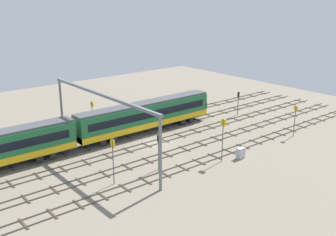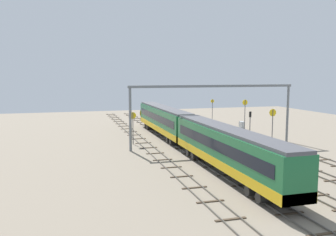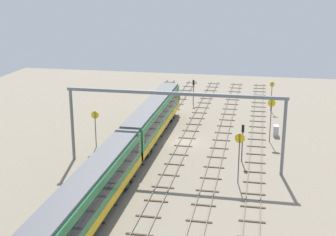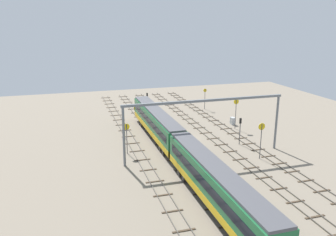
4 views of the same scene
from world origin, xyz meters
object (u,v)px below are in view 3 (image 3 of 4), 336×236
(signal_light_trackside_departure, at_px, (193,88))
(speed_sign_near_foreground, at_px, (272,93))
(relay_cabinet, at_px, (276,131))
(speed_sign_far_trackside, at_px, (271,114))
(speed_sign_distant_end, at_px, (239,150))
(speed_sign_mid_trackside, at_px, (95,123))
(train, at_px, (131,146))
(signal_light_trackside_approach, at_px, (243,137))
(overhead_gantry, at_px, (174,108))

(signal_light_trackside_departure, bearing_deg, speed_sign_near_foreground, -99.52)
(relay_cabinet, bearing_deg, signal_light_trackside_departure, 42.00)
(speed_sign_far_trackside, xyz_separation_m, speed_sign_distant_end, (-14.45, 3.40, -0.15))
(speed_sign_mid_trackside, height_order, speed_sign_distant_end, speed_sign_distant_end)
(speed_sign_near_foreground, height_order, signal_light_trackside_departure, speed_sign_near_foreground)
(speed_sign_distant_end, relative_size, signal_light_trackside_departure, 1.31)
(train, height_order, speed_sign_distant_end, speed_sign_distant_end)
(speed_sign_near_foreground, xyz_separation_m, relay_cabinet, (-13.08, -0.57, -2.35))
(signal_light_trackside_approach, bearing_deg, train, 110.22)
(train, distance_m, speed_sign_far_trackside, 20.08)
(speed_sign_near_foreground, height_order, signal_light_trackside_approach, speed_sign_near_foreground)
(overhead_gantry, xyz_separation_m, speed_sign_near_foreground, (27.05, -11.29, -3.92))
(overhead_gantry, height_order, speed_sign_distant_end, overhead_gantry)
(train, bearing_deg, speed_sign_mid_trackside, 47.25)
(train, xyz_separation_m, relay_cabinet, (15.19, -16.56, -1.94))
(signal_light_trackside_approach, bearing_deg, speed_sign_distant_end, 179.28)
(signal_light_trackside_approach, bearing_deg, speed_sign_far_trackside, -22.67)
(speed_sign_distant_end, bearing_deg, signal_light_trackside_departure, 16.32)
(speed_sign_near_foreground, bearing_deg, train, 150.51)
(train, relative_size, speed_sign_near_foreground, 10.38)
(overhead_gantry, height_order, signal_light_trackside_departure, overhead_gantry)
(train, distance_m, signal_light_trackside_approach, 13.19)
(train, height_order, relay_cabinet, train)
(speed_sign_mid_trackside, bearing_deg, speed_sign_distant_end, -112.73)
(relay_cabinet, bearing_deg, speed_sign_near_foreground, 2.51)
(speed_sign_distant_end, bearing_deg, train, 80.94)
(speed_sign_distant_end, bearing_deg, speed_sign_near_foreground, -6.98)
(train, xyz_separation_m, speed_sign_near_foreground, (28.28, -15.99, 0.42))
(speed_sign_mid_trackside, relative_size, relay_cabinet, 3.34)
(overhead_gantry, xyz_separation_m, signal_light_trackside_approach, (3.33, -7.67, -4.03))
(overhead_gantry, height_order, speed_sign_near_foreground, overhead_gantry)
(train, xyz_separation_m, signal_light_trackside_departure, (30.49, -2.79, 0.12))
(speed_sign_mid_trackside, distance_m, signal_light_trackside_departure, 26.29)
(signal_light_trackside_approach, bearing_deg, overhead_gantry, 113.49)
(speed_sign_mid_trackside, distance_m, relay_cabinet, 24.84)
(speed_sign_distant_end, bearing_deg, speed_sign_far_trackside, -13.23)
(speed_sign_near_foreground, bearing_deg, speed_sign_mid_trackside, 135.18)
(speed_sign_near_foreground, distance_m, signal_light_trackside_departure, 13.39)
(speed_sign_mid_trackside, height_order, relay_cabinet, speed_sign_mid_trackside)
(speed_sign_near_foreground, relative_size, signal_light_trackside_departure, 1.15)
(relay_cabinet, bearing_deg, signal_light_trackside_approach, 158.48)
(overhead_gantry, xyz_separation_m, speed_sign_distant_end, (-3.18, -7.59, -3.30))
(speed_sign_far_trackside, xyz_separation_m, signal_light_trackside_approach, (-7.93, 3.31, -0.88))
(speed_sign_near_foreground, xyz_separation_m, speed_sign_far_trackside, (-15.79, 0.31, 0.77))
(train, bearing_deg, signal_light_trackside_approach, -69.78)
(train, height_order, signal_light_trackside_approach, train)
(overhead_gantry, height_order, signal_light_trackside_approach, overhead_gantry)
(speed_sign_near_foreground, bearing_deg, relay_cabinet, -177.49)
(speed_sign_far_trackside, bearing_deg, speed_sign_mid_trackside, 106.84)
(signal_light_trackside_departure, height_order, relay_cabinet, signal_light_trackside_departure)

